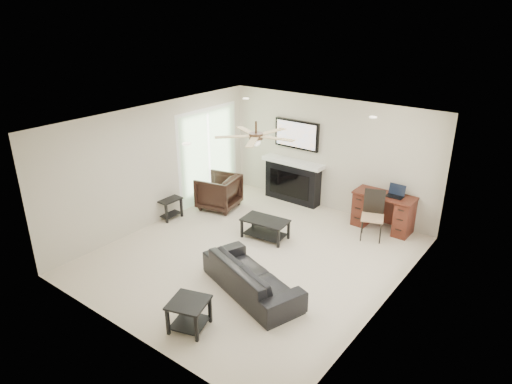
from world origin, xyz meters
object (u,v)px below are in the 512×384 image
armchair (219,192)px  coffee_table (265,229)px  desk (383,211)px  sofa (252,276)px  fireplace_unit (293,162)px

armchair → coffee_table: armchair is taller
coffee_table → desk: size_ratio=0.74×
sofa → coffee_table: 1.84m
coffee_table → desk: bearing=41.1°
armchair → fireplace_unit: bearing=127.9°
sofa → desk: desk is taller
fireplace_unit → desk: fireplace_unit is taller
sofa → fireplace_unit: fireplace_unit is taller
armchair → desk: 3.60m
armchair → sofa: bearing=37.9°
fireplace_unit → coffee_table: bearing=-72.4°
sofa → coffee_table: (-0.90, 1.60, -0.08)m
armchair → fireplace_unit: 1.82m
sofa → desk: (0.77, 3.40, 0.10)m
sofa → fireplace_unit: bearing=-48.0°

